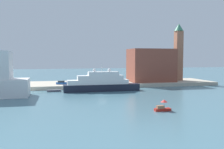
# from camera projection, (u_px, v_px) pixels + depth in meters

# --- Properties ---
(ground) EXTENTS (400.00, 400.00, 0.00)m
(ground) POSITION_uv_depth(u_px,v_px,m) (103.00, 95.00, 80.86)
(ground) COLOR slate
(quay_dock) EXTENTS (110.00, 22.37, 1.40)m
(quay_dock) POSITION_uv_depth(u_px,v_px,m) (90.00, 84.00, 107.18)
(quay_dock) COLOR #B7AD99
(quay_dock) RESTS_ON ground
(large_yacht) EXTENTS (27.38, 4.46, 9.92)m
(large_yacht) POSITION_uv_depth(u_px,v_px,m) (101.00, 83.00, 89.70)
(large_yacht) COLOR black
(large_yacht) RESTS_ON ground
(small_motorboat) EXTENTS (3.73, 1.57, 2.57)m
(small_motorboat) POSITION_uv_depth(u_px,v_px,m) (162.00, 107.00, 56.27)
(small_motorboat) COLOR #B22319
(small_motorboat) RESTS_ON ground
(work_barge) EXTENTS (4.88, 1.42, 0.68)m
(work_barge) POSITION_uv_depth(u_px,v_px,m) (54.00, 91.00, 88.37)
(work_barge) COLOR #595966
(work_barge) RESTS_ON ground
(harbor_building) EXTENTS (19.43, 12.80, 14.57)m
(harbor_building) POSITION_uv_depth(u_px,v_px,m) (151.00, 65.00, 111.79)
(harbor_building) COLOR brown
(harbor_building) RESTS_ON quay_dock
(bell_tower) EXTENTS (4.26, 4.26, 26.60)m
(bell_tower) POSITION_uv_depth(u_px,v_px,m) (178.00, 50.00, 116.73)
(bell_tower) COLOR #9E664C
(bell_tower) RESTS_ON quay_dock
(parked_car) EXTENTS (4.46, 1.73, 1.36)m
(parked_car) POSITION_uv_depth(u_px,v_px,m) (62.00, 83.00, 100.28)
(parked_car) COLOR #1E4C99
(parked_car) RESTS_ON quay_dock
(person_figure) EXTENTS (0.36, 0.36, 1.72)m
(person_figure) POSITION_uv_depth(u_px,v_px,m) (74.00, 83.00, 97.39)
(person_figure) COLOR maroon
(person_figure) RESTS_ON quay_dock
(mooring_bollard) EXTENTS (0.49, 0.49, 0.76)m
(mooring_bollard) POSITION_uv_depth(u_px,v_px,m) (113.00, 84.00, 98.94)
(mooring_bollard) COLOR black
(mooring_bollard) RESTS_ON quay_dock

